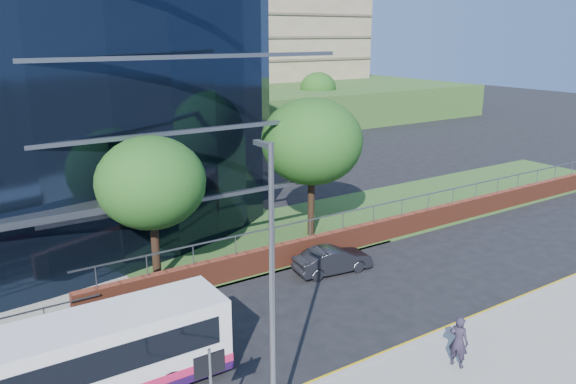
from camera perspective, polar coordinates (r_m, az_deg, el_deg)
grass_verge at (r=36.06m, az=11.77°, el=-1.44°), size 36.00×8.00×0.12m
retaining_wall at (r=30.71m, az=11.39°, el=-3.40°), size 34.00×0.40×2.11m
apartment_block at (r=77.52m, az=-8.83°, el=16.09°), size 60.00×42.00×30.00m
street_sign at (r=15.17m, az=-7.92°, el=-18.09°), size 0.85×0.09×2.80m
tree_far_c at (r=24.14m, az=-13.74°, el=0.90°), size 4.62×4.62×6.51m
tree_far_d at (r=28.99m, az=2.44°, el=5.13°), size 5.28×5.28×7.44m
tree_dist_e at (r=58.85m, az=-8.55°, el=9.81°), size 4.62×4.62×6.51m
tree_dist_f at (r=68.77m, az=3.08°, el=10.54°), size 4.29×4.29×6.05m
streetlight_east at (r=14.19m, az=-1.69°, el=-9.80°), size 0.15×0.77×8.00m
city_bus at (r=17.89m, az=-21.77°, el=-16.24°), size 9.87×2.34×2.66m
parked_car at (r=25.85m, az=4.56°, el=-6.90°), size 3.77×1.72×1.20m
pedestrian at (r=19.44m, az=16.94°, el=-14.33°), size 0.58×0.73×1.76m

